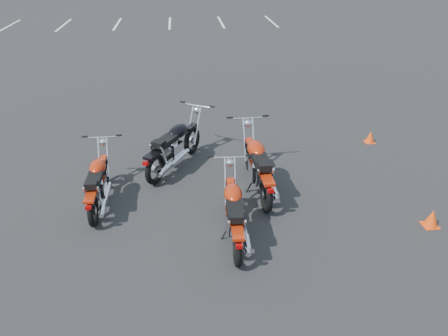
{
  "coord_description": "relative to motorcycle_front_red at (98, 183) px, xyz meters",
  "views": [
    {
      "loc": [
        -0.52,
        -6.52,
        4.45
      ],
      "look_at": [
        0.2,
        0.6,
        0.65
      ],
      "focal_mm": 35.0,
      "sensor_mm": 36.0,
      "label": 1
    }
  ],
  "objects": [
    {
      "name": "ground",
      "position": [
        2.12,
        -0.63,
        -0.45
      ],
      "size": [
        120.0,
        120.0,
        0.0
      ],
      "primitive_type": "plane",
      "color": "black",
      "rests_on": "ground"
    },
    {
      "name": "training_cone_far",
      "position": [
        5.8,
        -1.3,
        -0.29
      ],
      "size": [
        0.27,
        0.27,
        0.32
      ],
      "color": "#FF480D",
      "rests_on": "ground"
    },
    {
      "name": "motorcycle_rear_red",
      "position": [
        2.37,
        -1.24,
        0.02
      ],
      "size": [
        0.81,
        2.09,
        1.02
      ],
      "color": "black",
      "rests_on": "ground"
    },
    {
      "name": "motorcycle_second_black",
      "position": [
        1.4,
        1.34,
        0.06
      ],
      "size": [
        1.54,
        2.15,
        1.11
      ],
      "color": "black",
      "rests_on": "ground"
    },
    {
      "name": "motorcycle_third_red",
      "position": [
        3.01,
        0.24,
        0.07
      ],
      "size": [
        0.89,
        2.31,
        1.13
      ],
      "color": "black",
      "rests_on": "ground"
    },
    {
      "name": "training_cone_near",
      "position": [
        6.12,
        2.17,
        -0.31
      ],
      "size": [
        0.24,
        0.24,
        0.29
      ],
      "color": "#FF480D",
      "rests_on": "ground"
    },
    {
      "name": "motorcycle_front_red",
      "position": [
        0.0,
        0.0,
        0.0
      ],
      "size": [
        0.78,
        2.01,
        0.99
      ],
      "color": "black",
      "rests_on": "ground"
    },
    {
      "name": "parking_line_stripes",
      "position": [
        -0.38,
        19.37,
        -0.45
      ],
      "size": [
        15.12,
        4.0,
        0.01
      ],
      "color": "silver",
      "rests_on": "ground"
    }
  ]
}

